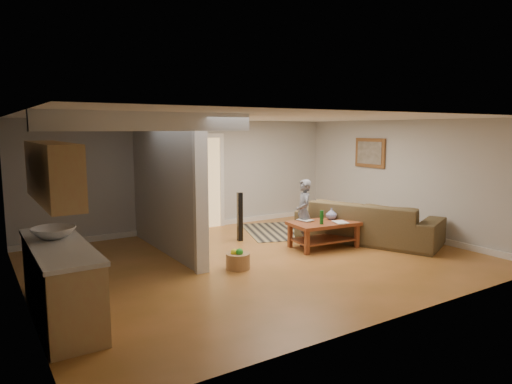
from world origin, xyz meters
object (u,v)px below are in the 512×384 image
sofa (367,241)px  tv_console (173,210)px  toy_basket (238,260)px  toddler (171,235)px  speaker_left (203,232)px  child (303,245)px  coffee_table (324,227)px  speaker_right (240,217)px

sofa → tv_console: tv_console is taller
sofa → toy_basket: sofa is taller
toy_basket → toddler: bearing=90.0°
speaker_left → toddler: speaker_left is taller
child → speaker_left: bearing=-68.7°
sofa → coffee_table: 1.15m
sofa → child: 1.39m
coffee_table → toy_basket: bearing=-172.1°
coffee_table → toy_basket: (-2.13, -0.29, -0.25)m
child → sofa: bearing=94.1°
speaker_left → child: size_ratio=0.75×
child → toddler: 2.96m
coffee_table → tv_console: size_ratio=1.19×
speaker_right → child: (0.90, -0.97, -0.51)m
coffee_table → child: bearing=121.8°
coffee_table → child: coffee_table is taller
sofa → speaker_right: speaker_right is taller
tv_console → toy_basket: 2.47m
coffee_table → child: size_ratio=1.05×
tv_console → child: size_ratio=0.88×
tv_console → toy_basket: size_ratio=2.89×
tv_console → toy_basket: tv_console is taller
speaker_left → toy_basket: size_ratio=2.46×
tv_console → speaker_left: 1.65m
speaker_left → toddler: bearing=69.1°
speaker_left → tv_console: bearing=71.8°
tv_console → toddler: tv_console is taller
coffee_table → speaker_right: size_ratio=1.36×
tv_console → child: tv_console is taller
sofa → toddler: bearing=24.9°
speaker_left → child: bearing=-17.6°
toddler → child: bearing=144.8°
coffee_table → speaker_right: bearing=130.2°
toy_basket → speaker_right: bearing=58.4°
coffee_table → speaker_right: (-1.13, 1.33, 0.11)m
coffee_table → child: 0.58m
tv_console → speaker_left: size_ratio=1.17×
sofa → speaker_left: bearing=55.6°
speaker_right → sofa: bearing=-22.4°
tv_console → sofa: bearing=-42.0°
tv_console → speaker_left: (-0.11, -1.64, -0.14)m
speaker_left → toy_basket: (0.25, -0.78, -0.35)m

